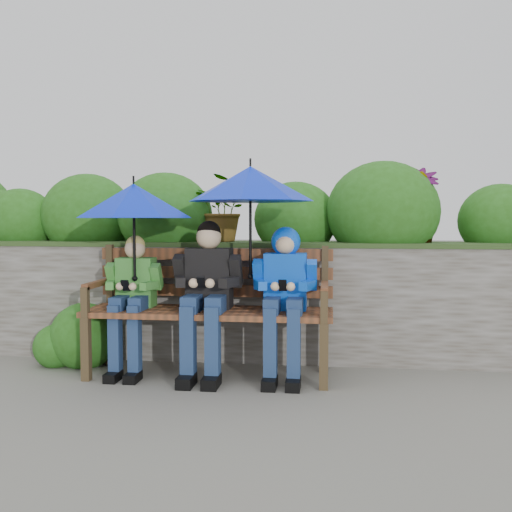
# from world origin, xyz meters

# --- Properties ---
(ground) EXTENTS (60.00, 60.00, 0.00)m
(ground) POSITION_xyz_m (0.00, 0.00, 0.00)
(ground) COLOR slate
(ground) RESTS_ON ground
(garden_backdrop) EXTENTS (8.00, 2.88, 1.79)m
(garden_backdrop) POSITION_xyz_m (-0.09, 1.58, 0.64)
(garden_backdrop) COLOR #575046
(garden_backdrop) RESTS_ON ground
(park_bench) EXTENTS (1.92, 0.56, 1.02)m
(park_bench) POSITION_xyz_m (-0.38, 0.23, 0.58)
(park_bench) COLOR #41331E
(park_bench) RESTS_ON ground
(boy_left) EXTENTS (0.44, 0.51, 1.10)m
(boy_left) POSITION_xyz_m (-0.99, 0.15, 0.64)
(boy_left) COLOR #2E882F
(boy_left) RESTS_ON ground
(boy_middle) EXTENTS (0.53, 0.61, 1.22)m
(boy_middle) POSITION_xyz_m (-0.39, 0.13, 0.69)
(boy_middle) COLOR black
(boy_middle) RESTS_ON ground
(boy_right) EXTENTS (0.49, 0.59, 1.17)m
(boy_right) POSITION_xyz_m (0.21, 0.15, 0.71)
(boy_right) COLOR #002BB7
(boy_right) RESTS_ON ground
(umbrella_left) EXTENTS (0.92, 0.92, 0.82)m
(umbrella_left) POSITION_xyz_m (-0.96, 0.12, 1.37)
(umbrella_left) COLOR #001CC7
(umbrella_left) RESTS_ON ground
(umbrella_right) EXTENTS (0.98, 0.98, 0.93)m
(umbrella_right) POSITION_xyz_m (-0.06, 0.20, 1.50)
(umbrella_right) COLOR #001CC7
(umbrella_right) RESTS_ON ground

